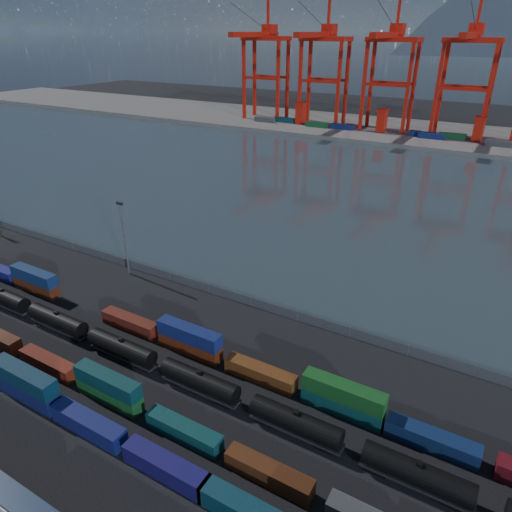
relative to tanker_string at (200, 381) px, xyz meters
The scene contains 12 objects.
ground 7.14m from the tanker_string, 143.80° to the right, with size 700.00×700.00×0.00m, color black.
harbor_water 101.13m from the tanker_string, 93.13° to the left, with size 700.00×700.00×0.00m, color #2C3A40.
far_quay 206.03m from the tanker_string, 91.54° to the left, with size 700.00×70.00×2.00m, color #514F4C.
container_row_south 13.38m from the tanker_string, 89.99° to the right, with size 139.62×2.42×5.16m.
container_row_mid 8.29m from the tanker_string, 107.51° to the right, with size 140.56×2.26×4.82m.
container_row_north 9.06m from the tanker_string, 132.21° to the left, with size 140.81×2.36×5.03m.
tanker_string is the anchor object (origin of this frame).
waterfront_fence 24.61m from the tanker_string, 102.99° to the left, with size 160.12×0.12×2.20m.
yard_light_mast 42.39m from the tanker_string, 148.28° to the left, with size 1.60×0.40×16.60m.
gantry_cranes 203.13m from the tanker_string, 93.74° to the left, with size 199.64×47.30×64.06m.
quay_containers 192.14m from the tanker_string, 94.93° to the left, with size 172.58×10.99×2.60m.
straddle_carriers 196.21m from the tanker_string, 92.34° to the left, with size 140.00×7.00×11.10m.
Camera 1 is at (38.47, -36.40, 47.95)m, focal length 32.00 mm.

